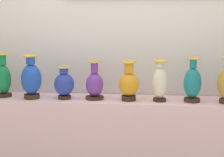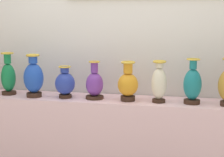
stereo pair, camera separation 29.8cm
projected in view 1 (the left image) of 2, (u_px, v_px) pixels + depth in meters
display_shelf at (112, 145)px, 3.08m from camera, size 3.34×0.42×0.87m
back_wall at (116, 41)px, 3.20m from camera, size 5.20×0.14×2.71m
vase_emerald at (3, 78)px, 3.08m from camera, size 0.13×0.13×0.40m
vase_sapphire at (31, 79)px, 2.99m from camera, size 0.18×0.18×0.39m
vase_cobalt at (64, 84)px, 2.99m from camera, size 0.18×0.18×0.29m
vase_violet at (95, 85)px, 2.98m from camera, size 0.16×0.16×0.34m
vase_amber at (129, 83)px, 2.92m from camera, size 0.18×0.18×0.34m
vase_ivory at (160, 82)px, 2.89m from camera, size 0.13×0.13×0.36m
vase_teal at (192, 83)px, 2.87m from camera, size 0.15×0.15×0.38m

